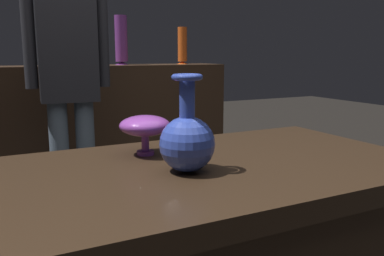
% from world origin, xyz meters
% --- Properties ---
extents(back_display_shelf, '(2.60, 0.40, 0.99)m').
position_xyz_m(back_display_shelf, '(0.00, 2.20, 0.49)').
color(back_display_shelf, '#382619').
rests_on(back_display_shelf, ground_plane).
extents(vase_centerpiece, '(0.13, 0.13, 0.23)m').
position_xyz_m(vase_centerpiece, '(-0.04, -0.04, 0.88)').
color(vase_centerpiece, '#2D429E').
rests_on(vase_centerpiece, display_plinth).
extents(vase_tall_behind, '(0.14, 0.14, 0.11)m').
position_xyz_m(vase_tall_behind, '(-0.08, 0.16, 0.88)').
color(vase_tall_behind, '#7A388E').
rests_on(vase_tall_behind, display_plinth).
extents(shelf_vase_right, '(0.11, 0.11, 0.38)m').
position_xyz_m(shelf_vase_right, '(0.52, 2.27, 1.18)').
color(shelf_vase_right, '#7A388E').
rests_on(shelf_vase_right, back_display_shelf).
extents(shelf_vase_far_right, '(0.10, 0.10, 0.30)m').
position_xyz_m(shelf_vase_far_right, '(1.04, 2.25, 1.14)').
color(shelf_vase_far_right, '#E55B1E').
rests_on(shelf_vase_far_right, back_display_shelf).
extents(shelf_vase_center, '(0.07, 0.07, 0.23)m').
position_xyz_m(shelf_vase_center, '(0.00, 2.21, 1.10)').
color(shelf_vase_center, gray).
rests_on(shelf_vase_center, back_display_shelf).
extents(visitor_center_back, '(0.47, 0.21, 1.63)m').
position_xyz_m(visitor_center_back, '(-0.03, 1.53, 0.96)').
color(visitor_center_back, slate).
rests_on(visitor_center_back, ground_plane).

